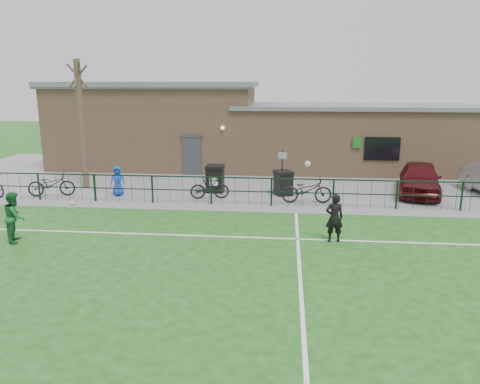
# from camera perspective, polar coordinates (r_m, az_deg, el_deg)

# --- Properties ---
(ground) EXTENTS (90.00, 90.00, 0.00)m
(ground) POSITION_cam_1_polar(r_m,az_deg,el_deg) (11.90, -2.42, -11.80)
(ground) COLOR #194E16
(ground) RESTS_ON ground
(paving_strip) EXTENTS (34.00, 13.00, 0.02)m
(paving_strip) POSITION_cam_1_polar(r_m,az_deg,el_deg) (24.72, 1.94, 1.71)
(paving_strip) COLOR slate
(paving_strip) RESTS_ON ground
(pitch_line_touch) EXTENTS (28.00, 0.10, 0.01)m
(pitch_line_touch) POSITION_cam_1_polar(r_m,az_deg,el_deg) (19.19, 0.82, -1.80)
(pitch_line_touch) COLOR white
(pitch_line_touch) RESTS_ON ground
(pitch_line_mid) EXTENTS (28.00, 0.10, 0.01)m
(pitch_line_mid) POSITION_cam_1_polar(r_m,az_deg,el_deg) (15.58, -0.36, -5.50)
(pitch_line_mid) COLOR white
(pitch_line_mid) RESTS_ON ground
(pitch_line_perp) EXTENTS (0.10, 16.00, 0.01)m
(pitch_line_perp) POSITION_cam_1_polar(r_m,az_deg,el_deg) (11.81, 7.45, -12.11)
(pitch_line_perp) COLOR white
(pitch_line_perp) RESTS_ON ground
(perimeter_fence) EXTENTS (28.00, 0.10, 1.20)m
(perimeter_fence) POSITION_cam_1_polar(r_m,az_deg,el_deg) (19.24, 0.88, 0.07)
(perimeter_fence) COLOR black
(perimeter_fence) RESTS_ON ground
(bare_tree) EXTENTS (0.30, 0.30, 6.00)m
(bare_tree) POSITION_cam_1_polar(r_m,az_deg,el_deg) (23.29, -18.75, 7.71)
(bare_tree) COLOR #46382B
(bare_tree) RESTS_ON ground
(wheelie_bin_left) EXTENTS (0.76, 0.86, 1.15)m
(wheelie_bin_left) POSITION_cam_1_polar(r_m,az_deg,el_deg) (21.61, -3.05, 1.54)
(wheelie_bin_left) COLOR black
(wheelie_bin_left) RESTS_ON paving_strip
(wheelie_bin_right) EXTENTS (0.91, 0.96, 1.01)m
(wheelie_bin_right) POSITION_cam_1_polar(r_m,az_deg,el_deg) (21.07, 5.29, 1.00)
(wheelie_bin_right) COLOR black
(wheelie_bin_right) RESTS_ON paving_strip
(sign_post) EXTENTS (0.08, 0.08, 2.00)m
(sign_post) POSITION_cam_1_polar(r_m,az_deg,el_deg) (21.16, 5.15, 2.43)
(sign_post) COLOR black
(sign_post) RESTS_ON paving_strip
(car_maroon) EXTENTS (2.68, 4.57, 1.46)m
(car_maroon) POSITION_cam_1_polar(r_m,az_deg,el_deg) (22.54, 21.05, 1.55)
(car_maroon) COLOR #490D12
(car_maroon) RESTS_ON paving_strip
(bicycle_c) EXTENTS (2.14, 1.15, 1.07)m
(bicycle_c) POSITION_cam_1_polar(r_m,az_deg,el_deg) (22.40, -22.01, 0.88)
(bicycle_c) COLOR black
(bicycle_c) RESTS_ON paving_strip
(bicycle_d) EXTENTS (1.75, 0.79, 1.02)m
(bicycle_d) POSITION_cam_1_polar(r_m,az_deg,el_deg) (20.32, -3.72, 0.57)
(bicycle_d) COLOR black
(bicycle_d) RESTS_ON paving_strip
(bicycle_e) EXTENTS (2.14, 0.86, 1.10)m
(bicycle_e) POSITION_cam_1_polar(r_m,az_deg,el_deg) (19.80, 8.12, 0.24)
(bicycle_e) COLOR black
(bicycle_e) RESTS_ON paving_strip
(spectator_child) EXTENTS (0.74, 0.57, 1.33)m
(spectator_child) POSITION_cam_1_polar(r_m,az_deg,el_deg) (21.51, -14.69, 1.31)
(spectator_child) COLOR #1343BB
(spectator_child) RESTS_ON paving_strip
(goalkeeper_kick) EXTENTS (1.20, 3.10, 2.15)m
(goalkeeper_kick) POSITION_cam_1_polar(r_m,az_deg,el_deg) (15.30, 11.32, -2.89)
(goalkeeper_kick) COLOR black
(goalkeeper_kick) RESTS_ON ground
(outfield_player) EXTENTS (0.85, 0.96, 1.63)m
(outfield_player) POSITION_cam_1_polar(r_m,az_deg,el_deg) (16.64, -25.76, -2.72)
(outfield_player) COLOR #1C6230
(outfield_player) RESTS_ON ground
(ball_ground) EXTENTS (0.22, 0.22, 0.22)m
(ball_ground) POSITION_cam_1_polar(r_m,az_deg,el_deg) (20.52, -19.75, -1.29)
(ball_ground) COLOR silver
(ball_ground) RESTS_ON ground
(clubhouse) EXTENTS (24.25, 5.40, 4.96)m
(clubhouse) POSITION_cam_1_polar(r_m,az_deg,el_deg) (27.40, 0.54, 7.57)
(clubhouse) COLOR #A57D5C
(clubhouse) RESTS_ON ground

